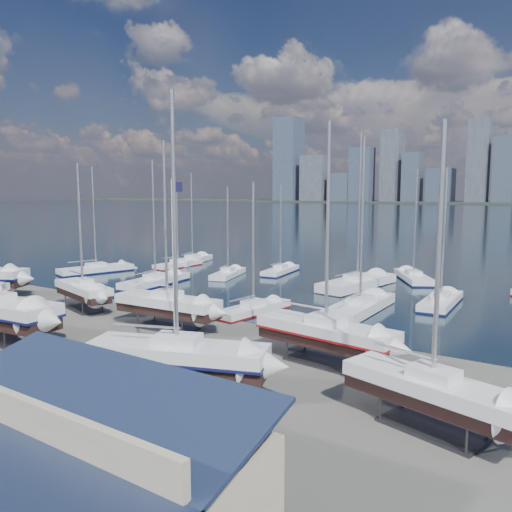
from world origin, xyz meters
The scene contains 20 objects.
ground centered at (0.00, -10.00, 0.00)m, with size 1400.00×1400.00×0.00m, color #605E59.
shed_blue centered at (16.00, -26.00, 2.42)m, with size 13.65×9.45×4.71m.
sailboat_cradle_2 centered at (-9.40, -4.82, 1.96)m, with size 8.65×4.42×13.77m.
sailboat_cradle_4 centered at (1.91, -5.26, 2.03)m, with size 9.39×3.13×15.17m.
sailboat_cradle_5 centered at (11.70, -14.74, 2.09)m, with size 10.51×6.10×16.37m.
sailboat_cradle_6 centered at (16.43, -5.81, 2.04)m, with size 9.81×3.78×15.50m.
sailboat_cradle_7 centered at (24.62, -11.58, 1.98)m, with size 8.95×4.59×14.21m.
sailboat_moored_0 centered at (-26.70, 10.53, 0.31)m, with size 5.62×10.70×15.40m.
sailboat_moored_1 centered at (-20.82, 20.87, 0.31)m, with size 2.64×8.52×12.63m.
sailboat_moored_2 centered at (-21.86, 25.40, 0.32)m, with size 5.33×10.26×14.91m.
sailboat_moored_3 centered at (-13.01, 8.30, 0.31)m, with size 4.09×10.78×15.72m.
sailboat_moored_4 centered at (-9.33, 18.07, 0.33)m, with size 4.62×8.60×12.51m.
sailboat_moored_5 centered at (-4.90, 24.29, 0.31)m, with size 3.55×8.80×12.78m.
sailboat_moored_6 centered at (4.89, 2.94, 0.31)m, with size 3.41×8.67×12.62m.
sailboat_moored_7 centered at (8.08, 20.15, 0.33)m, with size 5.38×12.86×18.83m.
sailboat_moored_8 centered at (12.16, 28.55, 0.31)m, with size 7.40×9.87×14.72m.
sailboat_moored_9 centered at (12.90, 8.89, 0.32)m, with size 3.26×11.21×16.87m.
sailboat_moored_10 centered at (18.57, 15.82, 0.31)m, with size 2.98×9.53×14.11m.
car_d centered at (10.06, -20.87, 0.68)m, with size 1.89×4.66×1.35m, color gray.
flagpole centered at (4.64, -7.26, 6.97)m, with size 1.07×0.12×12.09m.
Camera 1 is at (30.03, -34.49, 11.01)m, focal length 35.00 mm.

